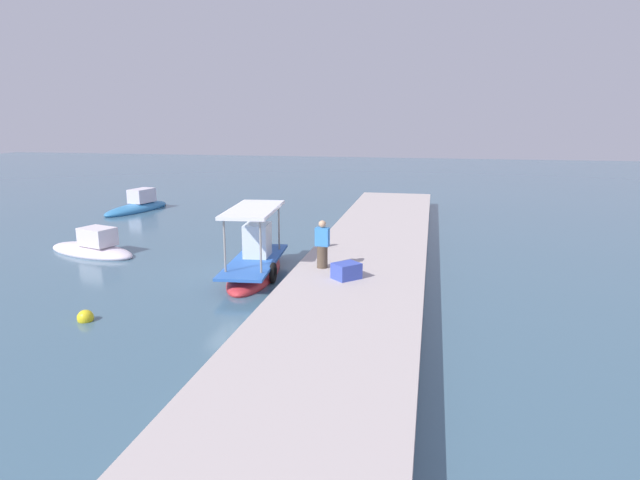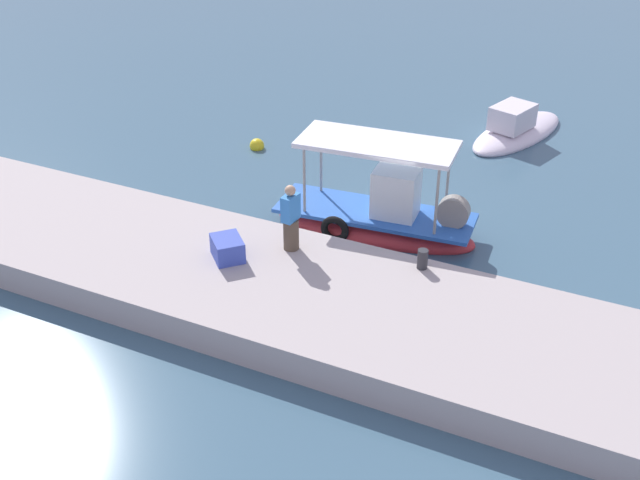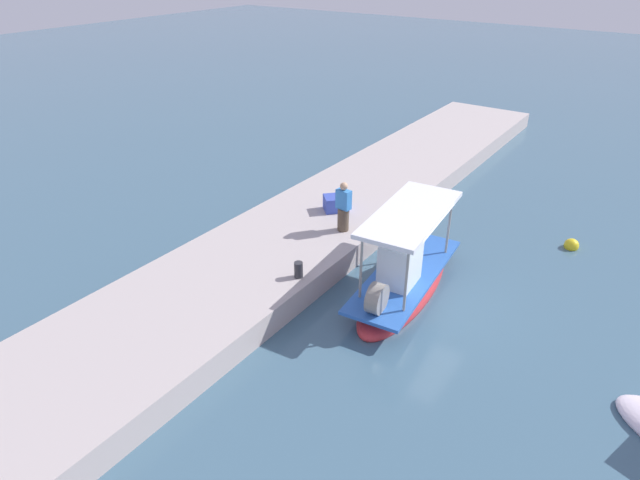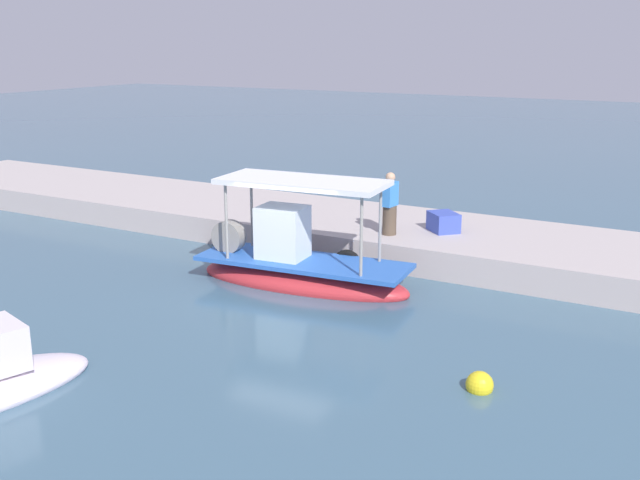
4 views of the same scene
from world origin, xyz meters
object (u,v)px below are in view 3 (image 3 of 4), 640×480
(main_fishing_boat, at_px, (404,279))
(cargo_crate, at_px, (336,203))
(marker_buoy, at_px, (571,245))
(fisherman_near_bollard, at_px, (343,209))
(mooring_bollard, at_px, (299,270))

(main_fishing_boat, xyz_separation_m, cargo_crate, (-2.19, -3.73, 0.53))
(cargo_crate, height_order, marker_buoy, cargo_crate)
(fisherman_near_bollard, distance_m, cargo_crate, 1.57)
(cargo_crate, bearing_deg, main_fishing_boat, 59.60)
(fisherman_near_bollard, height_order, cargo_crate, fisherman_near_bollard)
(fisherman_near_bollard, xyz_separation_m, cargo_crate, (-1.11, -1.00, -0.49))
(main_fishing_boat, distance_m, mooring_bollard, 2.99)
(cargo_crate, distance_m, marker_buoy, 7.82)
(fisherman_near_bollard, xyz_separation_m, mooring_bollard, (3.02, 0.51, -0.51))
(main_fishing_boat, height_order, mooring_bollard, main_fishing_boat)
(mooring_bollard, bearing_deg, fisherman_near_bollard, -170.44)
(fisherman_near_bollard, height_order, marker_buoy, fisherman_near_bollard)
(marker_buoy, bearing_deg, fisherman_near_bollard, -54.13)
(main_fishing_boat, xyz_separation_m, mooring_bollard, (1.93, -2.22, 0.51))
(mooring_bollard, relative_size, marker_buoy, 0.99)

